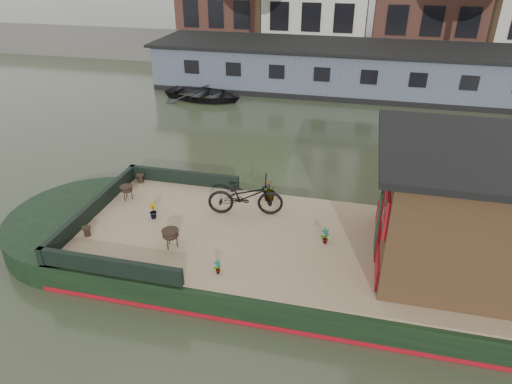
% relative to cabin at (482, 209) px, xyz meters
% --- Properties ---
extents(ground, '(120.00, 120.00, 0.00)m').
position_rel_cabin_xyz_m(ground, '(-2.19, 0.00, -1.88)').
color(ground, '#27301F').
rests_on(ground, ground).
extents(houseboat_hull, '(14.01, 4.02, 0.60)m').
position_rel_cabin_xyz_m(houseboat_hull, '(-3.52, 0.00, -1.60)').
color(houseboat_hull, black).
rests_on(houseboat_hull, ground).
extents(houseboat_deck, '(11.80, 3.80, 0.05)m').
position_rel_cabin_xyz_m(houseboat_deck, '(-2.19, 0.00, -1.25)').
color(houseboat_deck, '#9B835F').
rests_on(houseboat_deck, houseboat_hull).
extents(bow_bulwark, '(3.00, 4.00, 0.35)m').
position_rel_cabin_xyz_m(bow_bulwark, '(-7.25, 0.00, -1.05)').
color(bow_bulwark, black).
rests_on(bow_bulwark, houseboat_deck).
extents(cabin, '(4.00, 3.50, 2.42)m').
position_rel_cabin_xyz_m(cabin, '(0.00, 0.00, 0.00)').
color(cabin, '#332213').
rests_on(cabin, houseboat_deck).
extents(bicycle, '(1.81, 0.92, 0.91)m').
position_rel_cabin_xyz_m(bicycle, '(-4.72, 0.82, -0.78)').
color(bicycle, black).
rests_on(bicycle, houseboat_deck).
extents(potted_plant_a, '(0.23, 0.22, 0.36)m').
position_rel_cabin_xyz_m(potted_plant_a, '(-2.80, 0.04, -1.05)').
color(potted_plant_a, brown).
rests_on(potted_plant_a, houseboat_deck).
extents(potted_plant_b, '(0.26, 0.26, 0.36)m').
position_rel_cabin_xyz_m(potted_plant_b, '(-6.72, 0.14, -1.05)').
color(potted_plant_b, brown).
rests_on(potted_plant_b, houseboat_deck).
extents(potted_plant_d, '(0.34, 0.34, 0.53)m').
position_rel_cabin_xyz_m(potted_plant_d, '(-4.32, 1.58, -0.96)').
color(potted_plant_d, brown).
rests_on(potted_plant_d, houseboat_deck).
extents(potted_plant_e, '(0.19, 0.19, 0.30)m').
position_rel_cabin_xyz_m(potted_plant_e, '(-4.68, -1.44, -1.08)').
color(potted_plant_e, brown).
rests_on(potted_plant_e, houseboat_deck).
extents(brazier_front, '(0.39, 0.39, 0.41)m').
position_rel_cabin_xyz_m(brazier_front, '(-5.87, -0.83, -1.02)').
color(brazier_front, black).
rests_on(brazier_front, houseboat_deck).
extents(brazier_rear, '(0.40, 0.40, 0.36)m').
position_rel_cabin_xyz_m(brazier_rear, '(-7.69, 0.80, -1.05)').
color(brazier_rear, black).
rests_on(brazier_rear, houseboat_deck).
extents(bollard_port, '(0.20, 0.20, 0.23)m').
position_rel_cabin_xyz_m(bollard_port, '(-7.79, 1.70, -1.11)').
color(bollard_port, black).
rests_on(bollard_port, houseboat_deck).
extents(bollard_stbd, '(0.19, 0.19, 0.22)m').
position_rel_cabin_xyz_m(bollard_stbd, '(-7.79, -0.86, -1.12)').
color(bollard_stbd, black).
rests_on(bollard_stbd, houseboat_deck).
extents(dinghy, '(3.93, 3.09, 0.74)m').
position_rel_cabin_xyz_m(dinghy, '(-9.31, 11.05, -1.51)').
color(dinghy, black).
rests_on(dinghy, ground).
extents(far_houseboat, '(20.40, 4.40, 2.11)m').
position_rel_cabin_xyz_m(far_houseboat, '(-2.19, 14.00, -0.91)').
color(far_houseboat, '#4A5162').
rests_on(far_houseboat, ground).
extents(quay, '(60.00, 6.00, 0.90)m').
position_rel_cabin_xyz_m(quay, '(-2.19, 20.50, -1.43)').
color(quay, '#47443F').
rests_on(quay, ground).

